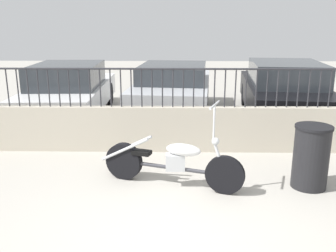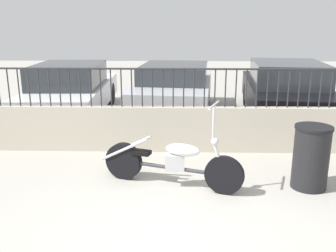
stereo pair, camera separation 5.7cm
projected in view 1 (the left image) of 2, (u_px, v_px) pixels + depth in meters
ground_plane at (171, 244)px, 4.12m from camera, size 40.00×40.00×0.00m
low_wall at (173, 129)px, 6.99m from camera, size 8.89×0.18×0.85m
fence_railing at (173, 81)px, 6.74m from camera, size 8.89×0.04×0.71m
motorcycle_dark_grey at (166, 161)px, 5.52m from camera, size 2.12×0.90×1.30m
trash_bin at (311, 157)px, 5.42m from camera, size 0.53×0.53×0.94m
car_white at (70, 90)px, 9.52m from camera, size 1.88×4.52×1.36m
car_silver at (174, 89)px, 9.61m from camera, size 2.18×4.59×1.34m
car_black at (283, 90)px, 9.31m from camera, size 2.26×4.75×1.43m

